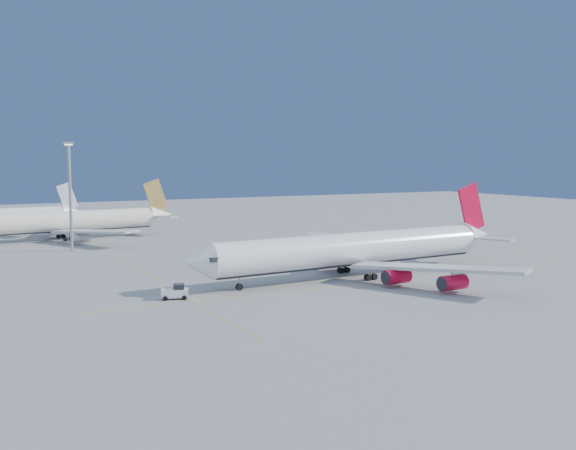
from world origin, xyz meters
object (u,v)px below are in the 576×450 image
at_px(pushback_tug, 176,292).
at_px(airliner_virgin, 359,249).
at_px(light_mast, 70,187).
at_px(airliner_etihad, 65,222).

bearing_deg(pushback_tug, airliner_virgin, 23.29).
bearing_deg(airliner_virgin, light_mast, 122.22).
bearing_deg(pushback_tug, airliner_etihad, 110.95).
relative_size(airliner_virgin, light_mast, 2.67).
relative_size(pushback_tug, light_mast, 0.18).
xyz_separation_m(airliner_etihad, light_mast, (-2.34, -25.53, 11.27)).
bearing_deg(pushback_tug, light_mast, 113.80).
height_order(airliner_virgin, pushback_tug, airliner_virgin).
relative_size(airliner_virgin, airliner_etihad, 1.12).
xyz_separation_m(airliner_virgin, airliner_etihad, (-43.56, 90.05, -0.24)).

